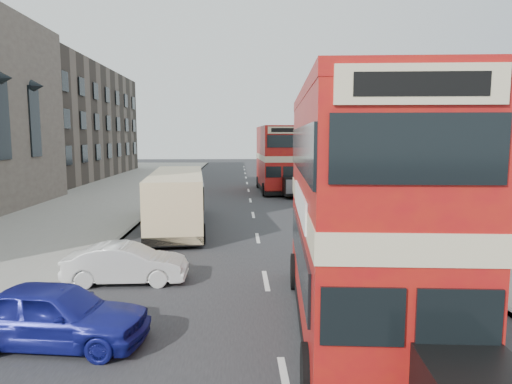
% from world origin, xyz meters
% --- Properties ---
extents(ground, '(160.00, 160.00, 0.00)m').
position_xyz_m(ground, '(0.00, 0.00, 0.00)').
color(ground, '#28282B').
rests_on(ground, ground).
extents(road_surface, '(12.00, 90.00, 0.01)m').
position_xyz_m(road_surface, '(0.00, 20.00, 0.01)').
color(road_surface, '#28282B').
rests_on(road_surface, ground).
extents(pavement_right, '(12.00, 90.00, 0.15)m').
position_xyz_m(pavement_right, '(12.00, 20.00, 0.07)').
color(pavement_right, gray).
rests_on(pavement_right, ground).
extents(pavement_left, '(12.00, 90.00, 0.15)m').
position_xyz_m(pavement_left, '(-12.00, 20.00, 0.07)').
color(pavement_left, gray).
rests_on(pavement_left, ground).
extents(kerb_left, '(0.20, 90.00, 0.16)m').
position_xyz_m(kerb_left, '(-6.10, 20.00, 0.07)').
color(kerb_left, gray).
rests_on(kerb_left, ground).
extents(kerb_right, '(0.20, 90.00, 0.16)m').
position_xyz_m(kerb_right, '(6.10, 20.00, 0.07)').
color(kerb_right, gray).
rests_on(kerb_right, ground).
extents(brick_terrace, '(14.00, 28.00, 12.00)m').
position_xyz_m(brick_terrace, '(-22.00, 38.00, 6.00)').
color(brick_terrace, '#66594C').
rests_on(brick_terrace, ground).
extents(commercial_row, '(9.90, 46.20, 9.30)m').
position_xyz_m(commercial_row, '(19.95, 22.00, 4.70)').
color(commercial_row, beige).
rests_on(commercial_row, ground).
extents(street_lamp, '(1.00, 0.20, 8.12)m').
position_xyz_m(street_lamp, '(6.52, 18.00, 4.78)').
color(street_lamp, slate).
rests_on(street_lamp, ground).
extents(bus_main, '(3.44, 10.04, 5.43)m').
position_xyz_m(bus_main, '(1.92, -1.64, 2.86)').
color(bus_main, black).
rests_on(bus_main, ground).
extents(bus_second, '(2.88, 9.49, 5.21)m').
position_xyz_m(bus_second, '(2.27, 25.32, 2.74)').
color(bus_second, black).
rests_on(bus_second, ground).
extents(coach, '(3.33, 9.90, 2.58)m').
position_xyz_m(coach, '(-3.91, 10.60, 1.52)').
color(coach, black).
rests_on(coach, ground).
extents(car_left_near, '(4.28, 2.19, 1.39)m').
position_xyz_m(car_left_near, '(-4.88, -2.21, 0.70)').
color(car_left_near, navy).
rests_on(car_left_near, ground).
extents(car_left_front, '(3.75, 1.35, 1.23)m').
position_xyz_m(car_left_front, '(-4.36, 2.00, 0.61)').
color(car_left_front, white).
rests_on(car_left_front, ground).
extents(car_right_a, '(4.86, 2.07, 1.40)m').
position_xyz_m(car_right_a, '(5.38, 17.01, 0.70)').
color(car_right_a, maroon).
rests_on(car_right_a, ground).
extents(car_right_b, '(5.09, 2.76, 1.35)m').
position_xyz_m(car_right_b, '(5.16, 21.50, 0.68)').
color(car_right_b, orange).
rests_on(car_right_b, ground).
extents(car_right_c, '(4.34, 2.06, 1.43)m').
position_xyz_m(car_right_c, '(5.17, 34.38, 0.72)').
color(car_right_c, teal).
rests_on(car_right_c, ground).
extents(pedestrian_near, '(0.83, 0.80, 1.87)m').
position_xyz_m(pedestrian_near, '(7.25, 13.37, 1.08)').
color(pedestrian_near, gray).
rests_on(pedestrian_near, pavement_right).
extents(cyclist, '(0.62, 1.58, 2.04)m').
position_xyz_m(cyclist, '(3.94, 19.75, 0.70)').
color(cyclist, gray).
rests_on(cyclist, ground).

